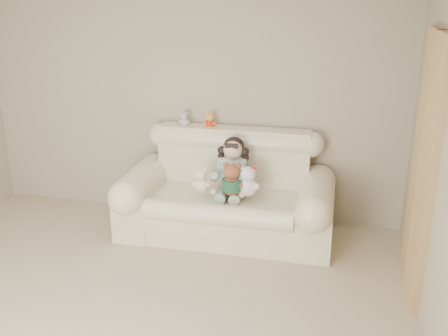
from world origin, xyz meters
The scene contains 9 objects.
wall_back centered at (0.00, 2.50, 1.30)m, with size 4.50×4.50×0.00m, color #A29480.
sofa centered at (0.51, 2.00, 0.52)m, with size 2.10×0.95×1.03m, color beige, non-canonical shape.
door_panel centered at (2.22, 1.40, 1.05)m, with size 0.06×0.90×2.10m, color #A77A47.
seated_child centered at (0.56, 2.08, 0.72)m, with size 0.35×0.43×0.59m, color #2E785C, non-canonical shape.
brown_teddy centered at (0.60, 1.84, 0.69)m, with size 0.25×0.19×0.39m, color brown, non-canonical shape.
white_cat centered at (0.75, 1.87, 0.68)m, with size 0.23×0.18×0.36m, color silver, non-canonical shape.
cream_teddy centered at (0.29, 1.85, 0.65)m, with size 0.19×0.15×0.30m, color silver, non-canonical shape.
yellow_mini_bear centered at (0.26, 2.36, 1.10)m, with size 0.12×0.09×0.18m, color gold, non-canonical shape.
grey_mini_plush centered at (-0.01, 2.35, 1.10)m, with size 0.12×0.09×0.18m, color silver, non-canonical shape.
Camera 1 is at (1.54, -2.71, 2.41)m, focal length 42.08 mm.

